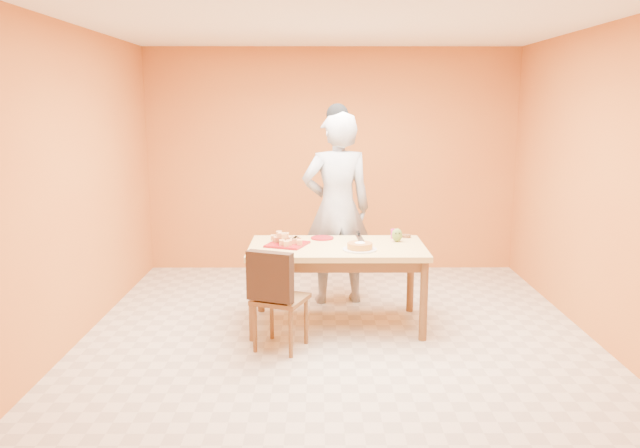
{
  "coord_description": "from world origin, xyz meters",
  "views": [
    {
      "loc": [
        -0.16,
        -5.12,
        2.03
      ],
      "look_at": [
        -0.15,
        0.3,
        0.99
      ],
      "focal_mm": 35.0,
      "sensor_mm": 36.0,
      "label": 1
    }
  ],
  "objects_px": {
    "pastry_platter": "(287,244)",
    "red_dinner_plate": "(322,238)",
    "checker_tin": "(406,236)",
    "magenta_glass": "(394,234)",
    "person": "(337,209)",
    "dining_chair": "(280,297)",
    "dining_table": "(337,256)",
    "egg_ornament": "(397,235)",
    "sponge_cake": "(360,246)"
  },
  "relations": [
    {
      "from": "person",
      "to": "checker_tin",
      "type": "relative_size",
      "value": 21.88
    },
    {
      "from": "pastry_platter",
      "to": "egg_ornament",
      "type": "height_order",
      "value": "egg_ornament"
    },
    {
      "from": "dining_chair",
      "to": "checker_tin",
      "type": "bearing_deg",
      "value": 59.77
    },
    {
      "from": "dining_chair",
      "to": "egg_ornament",
      "type": "height_order",
      "value": "egg_ornament"
    },
    {
      "from": "pastry_platter",
      "to": "egg_ornament",
      "type": "xyz_separation_m",
      "value": [
        1.02,
        0.15,
        0.05
      ]
    },
    {
      "from": "magenta_glass",
      "to": "red_dinner_plate",
      "type": "bearing_deg",
      "value": -179.34
    },
    {
      "from": "pastry_platter",
      "to": "person",
      "type": "bearing_deg",
      "value": 55.92
    },
    {
      "from": "dining_table",
      "to": "dining_chair",
      "type": "relative_size",
      "value": 1.82
    },
    {
      "from": "dining_chair",
      "to": "person",
      "type": "relative_size",
      "value": 0.45
    },
    {
      "from": "dining_chair",
      "to": "egg_ornament",
      "type": "relative_size",
      "value": 6.96
    },
    {
      "from": "dining_table",
      "to": "checker_tin",
      "type": "distance_m",
      "value": 0.77
    },
    {
      "from": "dining_chair",
      "to": "person",
      "type": "bearing_deg",
      "value": 89.9
    },
    {
      "from": "egg_ornament",
      "to": "magenta_glass",
      "type": "xyz_separation_m",
      "value": [
        -0.01,
        0.14,
        -0.02
      ]
    },
    {
      "from": "dining_chair",
      "to": "sponge_cake",
      "type": "bearing_deg",
      "value": 51.31
    },
    {
      "from": "dining_table",
      "to": "sponge_cake",
      "type": "relative_size",
      "value": 7.11
    },
    {
      "from": "dining_chair",
      "to": "red_dinner_plate",
      "type": "height_order",
      "value": "dining_chair"
    },
    {
      "from": "dining_table",
      "to": "dining_chair",
      "type": "distance_m",
      "value": 0.78
    },
    {
      "from": "dining_table",
      "to": "dining_chair",
      "type": "xyz_separation_m",
      "value": [
        -0.49,
        -0.58,
        -0.21
      ]
    },
    {
      "from": "sponge_cake",
      "to": "egg_ornament",
      "type": "bearing_deg",
      "value": 42.79
    },
    {
      "from": "dining_chair",
      "to": "person",
      "type": "distance_m",
      "value": 1.48
    },
    {
      "from": "dining_chair",
      "to": "checker_tin",
      "type": "height_order",
      "value": "dining_chair"
    },
    {
      "from": "dining_chair",
      "to": "magenta_glass",
      "type": "relative_size",
      "value": 9.7
    },
    {
      "from": "egg_ornament",
      "to": "checker_tin",
      "type": "xyz_separation_m",
      "value": [
        0.11,
        0.19,
        -0.05
      ]
    },
    {
      "from": "person",
      "to": "magenta_glass",
      "type": "distance_m",
      "value": 0.7
    },
    {
      "from": "pastry_platter",
      "to": "red_dinner_plate",
      "type": "bearing_deg",
      "value": 41.65
    },
    {
      "from": "egg_ornament",
      "to": "red_dinner_plate",
      "type": "bearing_deg",
      "value": 148.63
    },
    {
      "from": "pastry_platter",
      "to": "sponge_cake",
      "type": "bearing_deg",
      "value": -16.57
    },
    {
      "from": "pastry_platter",
      "to": "red_dinner_plate",
      "type": "height_order",
      "value": "pastry_platter"
    },
    {
      "from": "person",
      "to": "sponge_cake",
      "type": "xyz_separation_m",
      "value": [
        0.18,
        -0.9,
        -0.18
      ]
    },
    {
      "from": "red_dinner_plate",
      "to": "egg_ornament",
      "type": "bearing_deg",
      "value": -11.0
    },
    {
      "from": "dining_table",
      "to": "egg_ornament",
      "type": "height_order",
      "value": "egg_ornament"
    },
    {
      "from": "magenta_glass",
      "to": "checker_tin",
      "type": "height_order",
      "value": "magenta_glass"
    },
    {
      "from": "dining_chair",
      "to": "person",
      "type": "height_order",
      "value": "person"
    },
    {
      "from": "dining_chair",
      "to": "red_dinner_plate",
      "type": "relative_size",
      "value": 3.99
    },
    {
      "from": "pastry_platter",
      "to": "checker_tin",
      "type": "xyz_separation_m",
      "value": [
        1.14,
        0.34,
        0.0
      ]
    },
    {
      "from": "checker_tin",
      "to": "magenta_glass",
      "type": "bearing_deg",
      "value": -160.23
    },
    {
      "from": "red_dinner_plate",
      "to": "magenta_glass",
      "type": "distance_m",
      "value": 0.69
    },
    {
      "from": "dining_table",
      "to": "pastry_platter",
      "type": "xyz_separation_m",
      "value": [
        -0.46,
        0.01,
        0.1
      ]
    },
    {
      "from": "person",
      "to": "egg_ornament",
      "type": "distance_m",
      "value": 0.79
    },
    {
      "from": "dining_chair",
      "to": "pastry_platter",
      "type": "height_order",
      "value": "dining_chair"
    },
    {
      "from": "dining_chair",
      "to": "red_dinner_plate",
      "type": "xyz_separation_m",
      "value": [
        0.35,
        0.87,
        0.31
      ]
    },
    {
      "from": "pastry_platter",
      "to": "dining_table",
      "type": "bearing_deg",
      "value": -1.44
    },
    {
      "from": "magenta_glass",
      "to": "checker_tin",
      "type": "xyz_separation_m",
      "value": [
        0.12,
        0.04,
        -0.03
      ]
    },
    {
      "from": "egg_ornament",
      "to": "dining_table",
      "type": "bearing_deg",
      "value": 175.53
    },
    {
      "from": "sponge_cake",
      "to": "checker_tin",
      "type": "xyz_separation_m",
      "value": [
        0.48,
        0.53,
        -0.02
      ]
    },
    {
      "from": "dining_table",
      "to": "egg_ornament",
      "type": "relative_size",
      "value": 12.67
    },
    {
      "from": "dining_table",
      "to": "egg_ornament",
      "type": "distance_m",
      "value": 0.61
    },
    {
      "from": "person",
      "to": "checker_tin",
      "type": "distance_m",
      "value": 0.78
    },
    {
      "from": "person",
      "to": "sponge_cake",
      "type": "relative_size",
      "value": 8.7
    },
    {
      "from": "dining_table",
      "to": "red_dinner_plate",
      "type": "height_order",
      "value": "red_dinner_plate"
    }
  ]
}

